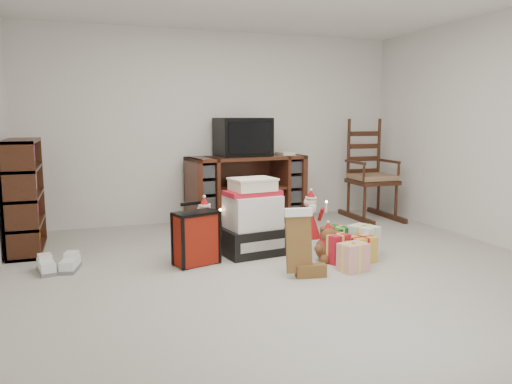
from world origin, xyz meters
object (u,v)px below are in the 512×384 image
Objects in this scene: teddy_bear at (327,245)px; crt_television at (243,137)px; sneaker_pair at (58,266)px; gift_pile at (253,222)px; rocking_chair at (369,183)px; santa_figurine at (310,221)px; bookshelf at (24,198)px; mrs_claus_figurine at (205,231)px; tv_stand at (247,189)px; red_suitcase at (196,238)px; gift_cluster at (348,249)px.

teddy_bear is 0.48× the size of crt_television.
crt_television is at bearing 31.97° from sneaker_pair.
gift_pile is 1.92× the size of sneaker_pair.
santa_figurine is (-1.34, -0.95, -0.26)m from rocking_chair.
crt_television reaches higher than bookshelf.
mrs_claus_figurine is at bearing 147.84° from teddy_bear.
gift_pile is at bearing 143.51° from teddy_bear.
gift_pile is 0.51m from mrs_claus_figurine.
rocking_chair reaches higher than mrs_claus_figurine.
teddy_bear is 2.51m from sneaker_pair.
mrs_claus_figurine is 1.80m from crt_television.
tv_stand is 2.68m from bookshelf.
tv_stand is at bearing 106.85° from santa_figurine.
santa_figurine is 1.58m from crt_television.
red_suitcase is at bearing -35.14° from bookshelf.
tv_stand reaches higher than gift_cluster.
crt_television is at bearing 57.66° from mrs_claus_figurine.
tv_stand is 2.09m from gift_cluster.
gift_cluster is (-1.33, -1.78, -0.37)m from rocking_chair.
bookshelf is at bearing -171.38° from crt_television.
tv_stand is 4.03× the size of sneaker_pair.
gift_pile is 1.07× the size of crt_television.
rocking_chair is 2.00× the size of crt_television.
rocking_chair is 4.19× the size of teddy_bear.
rocking_chair reaches higher than tv_stand.
red_suitcase is 1.50× the size of sneaker_pair.
teddy_bear is at bearing -88.15° from crt_television.
rocking_chair reaches higher than gift_pile.
gift_pile is at bearing -25.53° from mrs_claus_figurine.
red_suitcase is (-1.05, -1.68, -0.18)m from tv_stand.
bookshelf is 2.93× the size of sneaker_pair.
santa_figurine is (0.36, -1.20, -0.22)m from tv_stand.
sneaker_pair is (-1.40, -0.19, -0.17)m from mrs_claus_figurine.
rocking_chair is at bearing -13.70° from crt_television.
rocking_chair reaches higher than crt_television.
red_suitcase is 1.02× the size of santa_figurine.
crt_television reaches higher than tv_stand.
mrs_claus_figurine is at bearing -22.17° from bookshelf.
crt_television is (-0.23, 1.98, 0.98)m from teddy_bear.
bookshelf is 1.64× the size of crt_television.
tv_stand is 2.73× the size of mrs_claus_figurine.
gift_pile is at bearing -108.78° from crt_television.
teddy_bear is at bearing -130.78° from rocking_chair.
sneaker_pair is 0.52× the size of gift_cluster.
gift_cluster is at bearing -30.52° from mrs_claus_figurine.
red_suitcase is (1.57, -1.10, -0.30)m from bookshelf.
santa_figurine is 0.82× the size of crt_television.
mrs_claus_figurine is 0.83× the size of crt_television.
bookshelf reaches higher than teddy_bear.
santa_figurine is at bearing 90.96° from gift_cluster.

